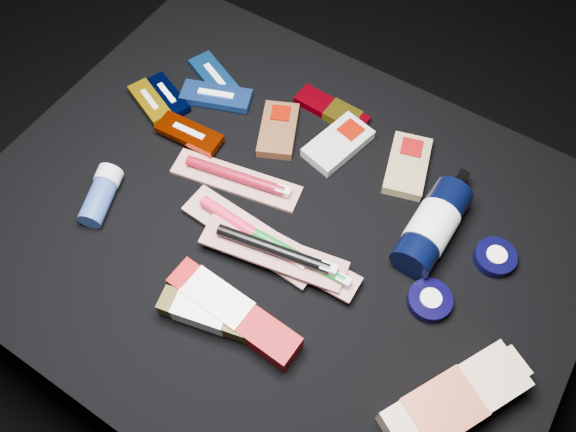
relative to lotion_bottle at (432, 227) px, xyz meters
The scene contains 22 objects.
ground 0.50m from the lotion_bottle, 153.55° to the right, with size 3.00×3.00×0.00m, color black.
cloth_table 0.34m from the lotion_bottle, 153.55° to the right, with size 0.98×0.78×0.40m, color black.
luna_bar_0 0.50m from the lotion_bottle, 169.87° to the left, with size 0.13×0.09×0.02m.
luna_bar_1 0.46m from the lotion_bottle, behind, with size 0.14×0.09×0.02m.
luna_bar_2 0.54m from the lotion_bottle, behind, with size 0.11×0.08×0.01m.
luna_bar_3 0.55m from the lotion_bottle, behind, with size 0.11×0.08×0.01m.
luna_bar_4 0.45m from the lotion_bottle, behind, with size 0.12×0.05×0.02m.
clif_bar_0 0.33m from the lotion_bottle, behind, with size 0.11×0.13×0.02m.
clif_bar_1 0.23m from the lotion_bottle, 159.00° to the left, with size 0.09×0.13×0.02m.
clif_bar_2 0.14m from the lotion_bottle, 130.66° to the left, with size 0.10×0.14×0.02m.
power_bar 0.29m from the lotion_bottle, 151.54° to the left, with size 0.14×0.05×0.02m.
lotion_bottle is the anchor object (origin of this frame).
cream_tin_upper 0.11m from the lotion_bottle, ahead, with size 0.07×0.07×0.02m.
cream_tin_lower 0.12m from the lotion_bottle, 64.09° to the right, with size 0.07×0.07×0.02m.
bodywash_bottle 0.27m from the lotion_bottle, 58.48° to the right, with size 0.16×0.22×0.04m.
deodorant_stick 0.54m from the lotion_bottle, 154.58° to the right, with size 0.07×0.11×0.04m.
toothbrush_pack_0 0.33m from the lotion_bottle, 166.16° to the right, with size 0.23×0.10×0.03m.
toothbrush_pack_1 0.29m from the lotion_bottle, 146.31° to the right, with size 0.25×0.07×0.03m.
toothbrush_pack_2 0.22m from the lotion_bottle, 133.64° to the right, with size 0.20×0.05×0.02m.
toothbrush_pack_3 0.25m from the lotion_bottle, 137.66° to the right, with size 0.24×0.10×0.03m.
toothpaste_carton_red 0.34m from the lotion_bottle, 124.76° to the right, with size 0.22×0.06×0.04m.
toothpaste_carton_green 0.37m from the lotion_bottle, 124.82° to the right, with size 0.17×0.08×0.03m.
Camera 1 is at (0.25, -0.37, 1.21)m, focal length 35.00 mm.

